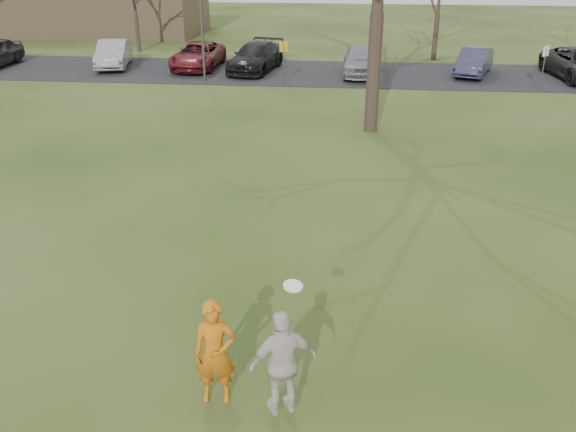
# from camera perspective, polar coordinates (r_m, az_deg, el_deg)

# --- Properties ---
(ground) EXTENTS (120.00, 120.00, 0.00)m
(ground) POSITION_cam_1_polar(r_m,az_deg,el_deg) (9.84, -2.42, -18.03)
(ground) COLOR #1E380F
(ground) RESTS_ON ground
(parking_strip) EXTENTS (62.00, 6.50, 0.04)m
(parking_strip) POSITION_cam_1_polar(r_m,az_deg,el_deg) (32.81, 3.73, 13.25)
(parking_strip) COLOR black
(parking_strip) RESTS_ON ground
(player_defender) EXTENTS (0.69, 0.49, 1.78)m
(player_defender) POSITION_cam_1_polar(r_m,az_deg,el_deg) (9.58, -6.89, -12.65)
(player_defender) COLOR #C0620F
(player_defender) RESTS_ON ground
(car_1) EXTENTS (2.40, 4.55, 1.43)m
(car_1) POSITION_cam_1_polar(r_m,az_deg,el_deg) (35.45, -16.11, 14.46)
(car_1) COLOR gray
(car_1) RESTS_ON parking_strip
(car_2) EXTENTS (2.34, 4.90, 1.35)m
(car_2) POSITION_cam_1_polar(r_m,az_deg,el_deg) (34.21, -8.47, 14.72)
(car_2) COLOR maroon
(car_2) RESTS_ON parking_strip
(car_3) EXTENTS (2.83, 5.18, 1.42)m
(car_3) POSITION_cam_1_polar(r_m,az_deg,el_deg) (33.23, -3.07, 14.70)
(car_3) COLOR black
(car_3) RESTS_ON parking_strip
(car_4) EXTENTS (1.79, 4.42, 1.50)m
(car_4) POSITION_cam_1_polar(r_m,az_deg,el_deg) (32.34, 6.85, 14.35)
(car_4) COLOR gray
(car_4) RESTS_ON parking_strip
(car_5) EXTENTS (2.66, 4.27, 1.33)m
(car_5) POSITION_cam_1_polar(r_m,az_deg,el_deg) (33.60, 17.09, 13.71)
(car_5) COLOR #31334A
(car_5) RESTS_ON parking_strip
(catching_play) EXTENTS (1.11, 0.80, 2.29)m
(catching_play) POSITION_cam_1_polar(r_m,az_deg,el_deg) (9.03, -0.47, -13.67)
(catching_play) COLOR beige
(catching_play) RESTS_ON ground
(building) EXTENTS (20.60, 8.50, 5.14)m
(building) POSITION_cam_1_polar(r_m,az_deg,el_deg) (50.03, -20.35, 18.15)
(building) COLOR #8C6D4C
(building) RESTS_ON ground
(sign_yellow) EXTENTS (0.35, 0.35, 2.08)m
(sign_yellow) POSITION_cam_1_polar(r_m,az_deg,el_deg) (29.74, -0.41, 14.88)
(sign_yellow) COLOR #47474C
(sign_yellow) RESTS_ON ground
(sign_white) EXTENTS (0.35, 0.35, 2.08)m
(sign_white) POSITION_cam_1_polar(r_m,az_deg,el_deg) (30.89, 22.98, 13.35)
(sign_white) COLOR #47474C
(sign_white) RESTS_ON ground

